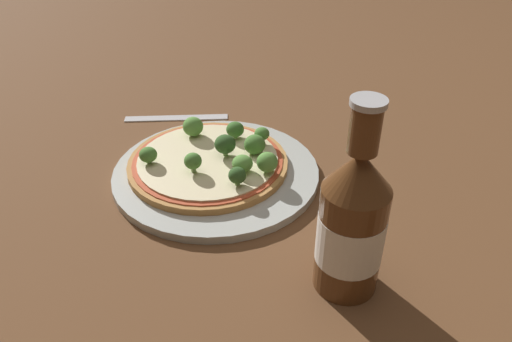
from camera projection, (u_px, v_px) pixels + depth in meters
name	position (u px, v px, depth m)	size (l,w,h in m)	color
ground_plane	(211.00, 177.00, 0.73)	(3.00, 3.00, 0.00)	brown
plate	(215.00, 171.00, 0.73)	(0.30, 0.30, 0.01)	#B2B7B2
pizza	(211.00, 162.00, 0.73)	(0.23, 0.23, 0.01)	#B77F42
broccoli_floret_0	(196.00, 126.00, 0.77)	(0.03, 0.03, 0.03)	#7A9E5B
broccoli_floret_1	(237.00, 175.00, 0.66)	(0.02, 0.02, 0.03)	#7A9E5B
broccoli_floret_2	(256.00, 146.00, 0.72)	(0.03, 0.03, 0.03)	#7A9E5B
broccoli_floret_3	(225.00, 144.00, 0.72)	(0.03, 0.03, 0.03)	#7A9E5B
broccoli_floret_4	(235.00, 130.00, 0.76)	(0.03, 0.03, 0.03)	#7A9E5B
broccoli_floret_5	(262.00, 134.00, 0.75)	(0.02, 0.02, 0.03)	#7A9E5B
broccoli_floret_6	(148.00, 155.00, 0.70)	(0.03, 0.03, 0.02)	#7A9E5B
broccoli_floret_7	(242.00, 164.00, 0.69)	(0.03, 0.03, 0.02)	#7A9E5B
broccoli_floret_8	(193.00, 161.00, 0.68)	(0.02, 0.02, 0.03)	#7A9E5B
broccoli_floret_9	(267.00, 162.00, 0.68)	(0.03, 0.03, 0.03)	#7A9E5B
beer_bottle	(352.00, 223.00, 0.51)	(0.07, 0.07, 0.22)	#563319
fork	(177.00, 117.00, 0.88)	(0.08, 0.18, 0.00)	silver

